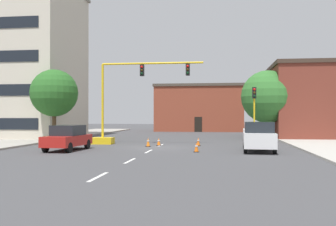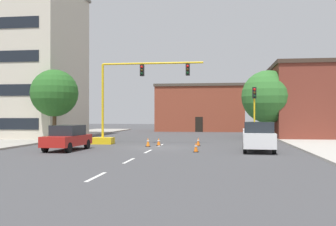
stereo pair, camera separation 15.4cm
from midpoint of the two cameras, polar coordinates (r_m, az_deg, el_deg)
ground_plane at (r=29.37m, az=-1.94°, el=-5.07°), size 160.00×160.00×0.00m
sidewalk_left at (r=41.14m, az=-18.63°, el=-3.61°), size 6.00×56.00×0.14m
sidewalk_right at (r=37.91m, az=20.48°, el=-3.88°), size 6.00×56.00×0.14m
lane_stripe_seg_0 at (r=15.81m, az=-10.41°, el=-9.12°), size 0.16×2.40×0.01m
lane_stripe_seg_1 at (r=21.07m, az=-5.77°, el=-6.92°), size 0.16×2.40×0.01m
lane_stripe_seg_2 at (r=26.42m, az=-3.01°, el=-5.59°), size 0.16×2.40×0.01m
lane_stripe_seg_3 at (r=31.83m, az=-1.19°, el=-4.70°), size 0.16×2.40×0.01m
building_tall_left at (r=46.49m, az=-21.26°, el=6.85°), size 13.05×11.30×16.44m
building_brick_center at (r=61.24m, az=4.54°, el=0.73°), size 13.53×7.97×7.13m
building_row_right at (r=45.19m, az=22.76°, el=1.58°), size 12.99×10.52×7.82m
traffic_signal_gantry at (r=33.19m, az=-7.62°, el=-0.61°), size 9.39×1.20×6.83m
traffic_light_pole_right at (r=33.79m, az=12.32°, el=1.54°), size 0.32×0.47×4.80m
tree_right_far at (r=48.71m, az=14.37°, el=2.74°), size 5.18×5.18×7.64m
tree_left_near at (r=36.94m, az=-16.35°, el=2.79°), size 4.28×4.28×6.59m
tree_right_mid at (r=40.88m, az=14.20°, el=2.30°), size 5.35×5.35×6.98m
pickup_truck_white at (r=27.13m, az=12.88°, el=-3.39°), size 2.26×5.49×1.99m
sedan_red_near_left at (r=27.94m, az=-14.55°, el=-3.48°), size 2.10×4.60×1.74m
traffic_cone_roadside_a at (r=31.44m, az=-1.50°, el=-4.21°), size 0.36×0.36×0.61m
traffic_cone_roadside_b at (r=31.10m, az=4.29°, el=-4.19°), size 0.36×0.36×0.69m
traffic_cone_roadside_c at (r=25.88m, az=3.99°, el=-5.02°), size 0.36×0.36×0.64m
traffic_cone_roadside_d at (r=30.37m, az=-3.05°, el=-4.26°), size 0.36×0.36×0.71m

